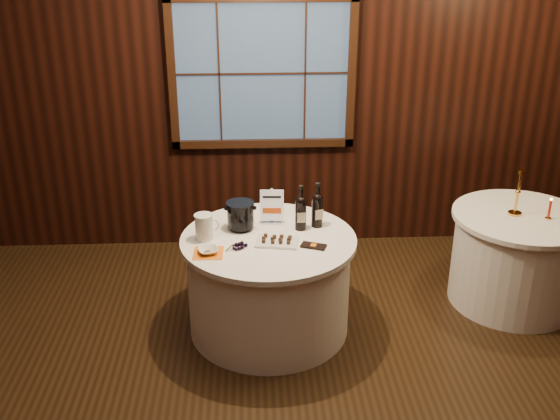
{
  "coord_description": "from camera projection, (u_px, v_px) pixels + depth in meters",
  "views": [
    {
      "loc": [
        -0.12,
        -3.25,
        2.87
      ],
      "look_at": [
        0.08,
        0.9,
        1.03
      ],
      "focal_mm": 42.0,
      "sensor_mm": 36.0,
      "label": 1
    }
  ],
  "objects": [
    {
      "name": "side_table",
      "position": [
        516.0,
        258.0,
        5.26
      ],
      "size": [
        1.08,
        1.08,
        0.77
      ],
      "color": "white",
      "rests_on": "ground"
    },
    {
      "name": "ice_bucket",
      "position": [
        240.0,
        215.0,
        4.83
      ],
      "size": [
        0.21,
        0.21,
        0.21
      ],
      "color": "black",
      "rests_on": "main_table"
    },
    {
      "name": "grape_bunch",
      "position": [
        240.0,
        247.0,
        4.56
      ],
      "size": [
        0.18,
        0.11,
        0.04
      ],
      "rotation": [
        0.0,
        0.0,
        0.43
      ],
      "color": "black",
      "rests_on": "main_table"
    },
    {
      "name": "ground",
      "position": [
        274.0,
        416.0,
        4.14
      ],
      "size": [
        6.0,
        6.0,
        0.0
      ],
      "primitive_type": "plane",
      "color": "black",
      "rests_on": "ground"
    },
    {
      "name": "sign_stand",
      "position": [
        272.0,
        212.0,
        4.92
      ],
      "size": [
        0.18,
        0.09,
        0.29
      ],
      "rotation": [
        0.0,
        0.0,
        -0.06
      ],
      "color": "silver",
      "rests_on": "main_table"
    },
    {
      "name": "orange_napkin",
      "position": [
        208.0,
        253.0,
        4.51
      ],
      "size": [
        0.21,
        0.21,
        0.0
      ],
      "primitive_type": "cube",
      "rotation": [
        0.0,
        0.0,
        -0.03
      ],
      "color": "orange",
      "rests_on": "main_table"
    },
    {
      "name": "brass_candlestick",
      "position": [
        517.0,
        199.0,
        5.06
      ],
      "size": [
        0.1,
        0.1,
        0.37
      ],
      "color": "gold",
      "rests_on": "side_table"
    },
    {
      "name": "port_bottle_left",
      "position": [
        301.0,
        211.0,
        4.81
      ],
      "size": [
        0.08,
        0.09,
        0.35
      ],
      "rotation": [
        0.0,
        0.0,
        0.06
      ],
      "color": "black",
      "rests_on": "main_table"
    },
    {
      "name": "chocolate_plate",
      "position": [
        277.0,
        241.0,
        4.65
      ],
      "size": [
        0.32,
        0.24,
        0.04
      ],
      "rotation": [
        0.0,
        0.0,
        -0.17
      ],
      "color": "white",
      "rests_on": "main_table"
    },
    {
      "name": "port_bottle_right",
      "position": [
        317.0,
        208.0,
        4.86
      ],
      "size": [
        0.08,
        0.09,
        0.35
      ],
      "rotation": [
        0.0,
        0.0,
        0.3
      ],
      "color": "black",
      "rests_on": "main_table"
    },
    {
      "name": "glass_pitcher",
      "position": [
        204.0,
        227.0,
        4.68
      ],
      "size": [
        0.18,
        0.14,
        0.19
      ],
      "rotation": [
        0.0,
        0.0,
        0.26
      ],
      "color": "silver",
      "rests_on": "main_table"
    },
    {
      "name": "chocolate_box",
      "position": [
        313.0,
        246.0,
        4.6
      ],
      "size": [
        0.19,
        0.15,
        0.01
      ],
      "primitive_type": "cube",
      "rotation": [
        0.0,
        0.0,
        -0.37
      ],
      "color": "black",
      "rests_on": "main_table"
    },
    {
      "name": "red_candle",
      "position": [
        549.0,
        211.0,
        5.01
      ],
      "size": [
        0.05,
        0.05,
        0.18
      ],
      "color": "gold",
      "rests_on": "side_table"
    },
    {
      "name": "cracker_bowl",
      "position": [
        208.0,
        251.0,
        4.51
      ],
      "size": [
        0.17,
        0.17,
        0.03
      ],
      "primitive_type": "imported",
      "rotation": [
        0.0,
        0.0,
        0.24
      ],
      "color": "white",
      "rests_on": "orange_napkin"
    },
    {
      "name": "back_wall",
      "position": [
        262.0,
        85.0,
        5.78
      ],
      "size": [
        6.0,
        0.1,
        3.0
      ],
      "color": "black",
      "rests_on": "ground"
    },
    {
      "name": "main_table",
      "position": [
        269.0,
        283.0,
        4.9
      ],
      "size": [
        1.28,
        1.28,
        0.77
      ],
      "color": "white",
      "rests_on": "ground"
    }
  ]
}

